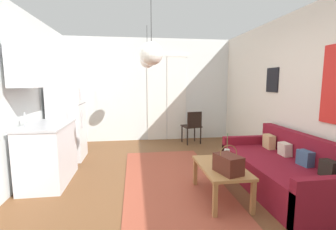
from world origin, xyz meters
TOP-DOWN VIEW (x-y plane):
  - ground_plane at (0.00, 0.00)m, footprint 4.82×7.32m
  - wall_back at (0.02, 3.41)m, footprint 4.42×0.13m
  - wall_right at (2.16, -0.00)m, footprint 0.12×6.92m
  - area_rug at (0.14, 0.48)m, footprint 1.46×3.31m
  - couch at (1.67, 0.09)m, footprint 0.92×1.99m
  - coffee_table at (0.68, -0.04)m, footprint 0.54×0.96m
  - bamboo_vase at (0.80, 0.07)m, footprint 0.08×0.08m
  - handbag at (0.67, -0.29)m, footprint 0.31×0.39m
  - refrigerator at (-1.75, 1.98)m, footprint 0.62×0.66m
  - kitchen_counter at (-1.77, 0.82)m, footprint 0.62×1.07m
  - accent_chair at (1.00, 2.80)m, footprint 0.49×0.48m
  - pendant_lamp_near at (-0.21, 0.11)m, footprint 0.29×0.29m
  - pendant_lamp_far at (-0.15, 2.05)m, footprint 0.30×0.30m

SIDE VIEW (x-z plane):
  - ground_plane at x=0.00m, z-range -0.10..0.00m
  - area_rug at x=0.14m, z-range 0.00..0.01m
  - couch at x=1.67m, z-range -0.13..0.66m
  - coffee_table at x=0.68m, z-range 0.16..0.61m
  - accent_chair at x=1.00m, z-range 0.06..0.88m
  - bamboo_vase at x=0.80m, z-range 0.34..0.74m
  - handbag at x=0.67m, z-range 0.39..0.73m
  - refrigerator at x=-1.75m, z-range 0.00..1.59m
  - kitchen_counter at x=-1.77m, z-range -0.25..1.86m
  - wall_back at x=0.02m, z-range -0.01..2.65m
  - wall_right at x=2.16m, z-range 0.00..2.66m
  - pendant_lamp_near at x=-0.21m, z-range 1.43..2.34m
  - pendant_lamp_far at x=-0.15m, z-range 1.55..2.39m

